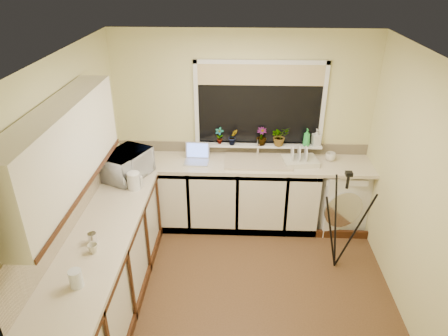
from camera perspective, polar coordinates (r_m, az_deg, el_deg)
floor at (r=4.60m, az=2.24°, el=-16.14°), size 3.20×3.20×0.00m
ceiling at (r=3.41m, az=3.01°, el=15.27°), size 3.20×3.20×0.00m
wall_back at (r=5.21m, az=2.61°, el=5.51°), size 3.20×0.00×3.20m
wall_front at (r=2.67m, az=2.49°, el=-19.25°), size 3.20×0.00×3.20m
wall_left at (r=4.16m, az=-20.05°, el=-2.19°), size 0.00×3.00×3.00m
wall_right at (r=4.19m, az=25.07°, el=-3.03°), size 0.00×3.00×3.00m
base_cabinet_back at (r=5.30m, az=-1.10°, el=-3.65°), size 2.55×0.60×0.86m
base_cabinet_left at (r=4.28m, az=-15.91°, el=-13.65°), size 0.54×2.40×0.86m
worktop_back at (r=5.08m, az=2.52°, el=0.63°), size 3.20×0.60×0.04m
worktop_left at (r=4.00m, az=-16.73°, el=-8.75°), size 0.60×2.40×0.04m
upper_cabinet at (r=3.49m, az=-21.65°, el=2.32°), size 0.28×1.90×0.70m
splashback_left at (r=3.97m, az=-21.16°, el=-5.58°), size 0.02×2.40×0.45m
splashback_back at (r=5.30m, az=2.55°, el=2.90°), size 3.20×0.02×0.14m
window_glass at (r=5.09m, az=4.97°, el=8.79°), size 1.50×0.02×1.00m
window_blind at (r=4.96m, az=5.15°, el=12.81°), size 1.50×0.02×0.25m
windowsill at (r=5.22m, az=4.76°, el=3.24°), size 1.60×0.14×0.03m
sink at (r=5.07m, az=4.79°, el=0.91°), size 0.82×0.46×0.03m
faucet at (r=5.18m, az=4.77°, el=2.86°), size 0.03×0.03×0.24m
washing_machine at (r=5.49m, az=15.66°, el=-3.70°), size 0.72×0.70×0.84m
laptop at (r=5.08m, az=-3.79°, el=1.60°), size 0.30×0.26×0.22m
kettle at (r=4.55m, az=-12.46°, el=-1.81°), size 0.14×0.14×0.19m
dish_rack at (r=5.11m, az=10.55°, el=0.97°), size 0.45×0.37×0.06m
tripod at (r=4.64m, az=16.05°, el=-7.20°), size 0.79×0.79×1.22m
glass_jug at (r=3.43m, az=-19.96°, el=-14.30°), size 0.10×0.10×0.15m
steel_jar at (r=3.84m, az=-17.86°, el=-9.32°), size 0.08×0.08×0.11m
microwave at (r=4.79m, az=-13.39°, el=0.47°), size 0.58×0.67×0.31m
plant_a at (r=5.16m, az=-0.66°, el=4.51°), size 0.13×0.11×0.21m
plant_b at (r=5.13m, az=1.26°, el=4.35°), size 0.14×0.12×0.21m
plant_c at (r=5.15m, az=5.25°, el=4.41°), size 0.14×0.14×0.23m
plant_d at (r=5.16m, az=7.77°, el=4.44°), size 0.28×0.26×0.25m
soap_bottle_green at (r=5.20m, az=11.46°, el=4.21°), size 0.10×0.10×0.23m
soap_bottle_clear at (r=5.25m, az=12.77°, el=4.22°), size 0.11×0.12×0.21m
cup_back at (r=5.25m, az=14.63°, el=1.54°), size 0.16×0.16×0.10m
cup_left at (r=3.74m, az=-17.81°, el=-10.63°), size 0.10×0.10×0.08m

